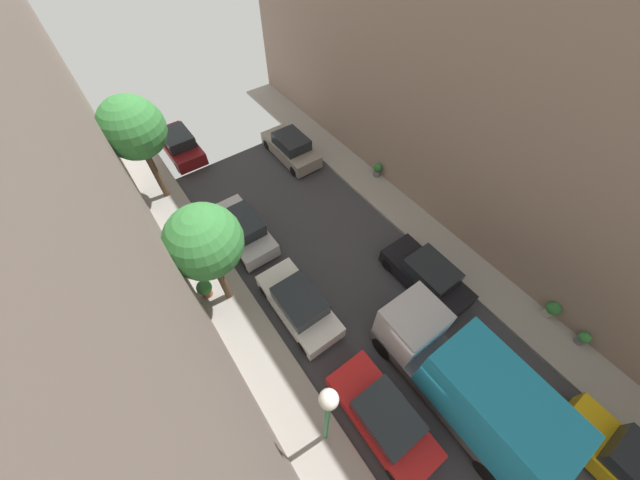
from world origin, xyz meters
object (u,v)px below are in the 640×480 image
parked_car_left_2 (383,417)px  parked_car_left_4 (243,229)px  street_tree_2 (133,129)px  potted_plant_3 (583,338)px  parked_car_left_5 (179,145)px  parked_car_right_1 (427,276)px  delivery_truck (468,384)px  potted_plant_0 (552,309)px  street_tree_0 (204,242)px  parked_car_right_0 (633,470)px  parked_car_left_3 (299,304)px  potted_plant_1 (205,288)px  parked_car_right_2 (291,148)px  lamp_post (327,416)px  potted_plant_4 (377,169)px

parked_car_left_2 → parked_car_left_4: 10.22m
street_tree_2 → potted_plant_3: 21.25m
parked_car_left_5 → parked_car_right_1: size_ratio=1.00×
delivery_truck → potted_plant_0: bearing=-2.1°
parked_car_left_5 → delivery_truck: bearing=-82.1°
delivery_truck → street_tree_0: 10.16m
parked_car_left_2 → parked_car_right_0: (5.40, -5.76, 0.00)m
parked_car_left_4 → potted_plant_3: (8.43, -12.83, -0.18)m
potted_plant_0 → street_tree_0: bearing=140.3°
parked_car_left_3 → potted_plant_0: bearing=-36.9°
parked_car_left_2 → potted_plant_1: parked_car_left_2 is taller
street_tree_0 → potted_plant_3: bearing=-44.1°
parked_car_right_2 → potted_plant_1: bearing=-144.5°
parked_car_left_2 → parked_car_left_4: (0.00, 10.22, 0.00)m
parked_car_left_2 → parked_car_left_3: size_ratio=1.00×
parked_car_right_0 → parked_car_right_1: (0.00, 8.78, 0.00)m
street_tree_0 → potted_plant_1: bearing=140.2°
parked_car_left_4 → parked_car_right_1: same height
parked_car_right_1 → parked_car_right_2: same height
street_tree_0 → street_tree_2: street_tree_2 is taller
parked_car_left_5 → parked_car_right_1: (5.40, -15.46, 0.00)m
potted_plant_1 → lamp_post: bearing=-82.5°
parked_car_right_1 → parked_car_right_0: bearing=-90.0°
parked_car_left_2 → lamp_post: 3.94m
potted_plant_0 → parked_car_left_3: bearing=143.1°
street_tree_0 → parked_car_left_2: bearing=-74.3°
street_tree_2 → potted_plant_4: street_tree_2 is taller
parked_car_left_2 → potted_plant_0: parked_car_left_2 is taller
parked_car_right_0 → parked_car_right_2: same height
parked_car_left_2 → potted_plant_4: bearing=48.9°
potted_plant_1 → street_tree_2: bearing=83.9°
parked_car_right_1 → parked_car_left_2: bearing=-150.7°
potted_plant_1 → parked_car_right_1: bearing=-32.3°
parked_car_left_5 → street_tree_0: bearing=-101.2°
potted_plant_3 → lamp_post: 11.44m
parked_car_left_3 → lamp_post: lamp_post is taller
parked_car_right_1 → potted_plant_0: parked_car_right_1 is taller
parked_car_right_1 → street_tree_2: 14.96m
parked_car_left_4 → parked_car_right_2: (5.40, 3.97, 0.00)m
parked_car_right_2 → potted_plant_0: parked_car_right_2 is taller
potted_plant_1 → lamp_post: 8.30m
street_tree_2 → potted_plant_1: size_ratio=6.05×
street_tree_0 → lamp_post: bearing=-87.9°
street_tree_0 → parked_car_right_2: bearing=40.9°
parked_car_left_2 → parked_car_right_1: bearing=29.3°
delivery_truck → lamp_post: size_ratio=1.09×
delivery_truck → potted_plant_1: delivery_truck is taller
parked_car_right_2 → potted_plant_4: size_ratio=5.03×
parked_car_left_2 → street_tree_0: (-2.15, 7.65, 3.43)m
parked_car_right_2 → delivery_truck: (-2.70, -15.15, 1.07)m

